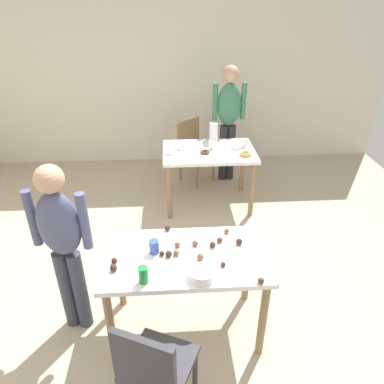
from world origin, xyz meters
TOP-DOWN VIEW (x-y plane):
  - ground_plane at (0.00, 0.00)m, footprint 6.40×6.40m
  - wall_back at (0.00, 3.20)m, footprint 6.40×0.10m
  - dining_table_near at (-0.03, -0.25)m, footprint 1.22×0.69m
  - dining_table_far at (0.35, 1.70)m, footprint 1.11×0.74m
  - chair_near_table at (-0.26, -0.96)m, footprint 0.53×0.53m
  - chair_far_table at (0.21, 2.41)m, footprint 0.56×0.56m
  - person_girl_near at (-0.92, -0.16)m, footprint 0.46×0.25m
  - person_adult_far at (0.68, 2.39)m, footprint 0.45×0.22m
  - mixing_bowl at (0.07, -0.49)m, footprint 0.18×0.18m
  - soda_can at (-0.32, -0.50)m, footprint 0.07×0.07m
  - fork_near at (-0.31, -0.07)m, footprint 0.17×0.02m
  - cup_near_0 at (-0.26, -0.20)m, footprint 0.07×0.07m
  - cake_ball_0 at (0.07, -0.30)m, footprint 0.05×0.05m
  - cake_ball_1 at (0.45, -0.57)m, footprint 0.04×0.04m
  - cake_ball_2 at (0.18, -0.17)m, footprint 0.05×0.05m
  - cake_ball_3 at (0.31, 0.01)m, footprint 0.04×0.04m
  - cake_ball_4 at (0.23, -0.39)m, footprint 0.04×0.04m
  - cake_ball_5 at (-0.54, -0.38)m, footprint 0.05×0.05m
  - cake_ball_6 at (-0.10, -0.24)m, footprint 0.04×0.04m
  - cake_ball_7 at (-0.20, -0.24)m, footprint 0.04×0.04m
  - cake_ball_8 at (-0.09, -0.14)m, footprint 0.04×0.04m
  - cake_ball_9 at (0.05, -0.14)m, footprint 0.05×0.05m
  - cake_ball_10 at (0.24, -0.11)m, footprint 0.05×0.05m
  - cake_ball_11 at (-0.15, -0.25)m, footprint 0.05×0.05m
  - cake_ball_12 at (0.38, -0.14)m, footprint 0.05×0.05m
  - cake_ball_13 at (-0.54, -0.30)m, footprint 0.04×0.04m
  - cake_ball_14 at (-0.16, 0.07)m, footprint 0.05×0.05m
  - pitcher_far at (0.43, 1.97)m, footprint 0.11×0.11m
  - cup_far_0 at (0.80, 1.79)m, footprint 0.07×0.07m
  - cup_far_1 at (0.38, 1.74)m, footprint 0.07×0.07m
  - donut_far_0 at (-0.13, 1.63)m, footprint 0.12×0.12m
  - donut_far_1 at (0.29, 1.61)m, footprint 0.11×0.11m
  - donut_far_2 at (0.02, 1.75)m, footprint 0.12×0.12m
  - donut_far_3 at (0.68, 1.73)m, footprint 0.13×0.13m
  - donut_far_4 at (0.76, 1.52)m, footprint 0.14×0.14m
  - donut_far_5 at (0.46, 1.84)m, footprint 0.11×0.11m

SIDE VIEW (x-z plane):
  - ground_plane at x=0.00m, z-range 0.00..0.00m
  - chair_near_table at x=-0.26m, z-range 0.06..0.93m
  - chair_far_table at x=0.21m, z-range 0.06..0.93m
  - dining_table_far at x=0.35m, z-range 0.27..1.02m
  - dining_table_near at x=-0.03m, z-range 0.27..1.02m
  - fork_near at x=-0.31m, z-range 0.75..0.76m
  - donut_far_1 at x=0.29m, z-range 0.75..0.78m
  - donut_far_5 at x=0.46m, z-range 0.75..0.78m
  - donut_far_0 at x=-0.13m, z-range 0.75..0.79m
  - donut_far_2 at x=0.02m, z-range 0.75..0.79m
  - donut_far_3 at x=0.68m, z-range 0.75..0.79m
  - cake_ball_4 at x=0.23m, z-range 0.75..0.79m
  - cake_ball_7 at x=-0.20m, z-range 0.75..0.79m
  - donut_far_4 at x=0.76m, z-range 0.75..0.79m
  - cake_ball_3 at x=0.31m, z-range 0.75..0.79m
  - cake_ball_8 at x=-0.09m, z-range 0.75..0.79m
  - cake_ball_13 at x=-0.54m, z-range 0.75..0.79m
  - cake_ball_6 at x=-0.10m, z-range 0.75..0.79m
  - cake_ball_1 at x=0.45m, z-range 0.75..0.79m
  - cake_ball_14 at x=-0.16m, z-range 0.75..0.80m
  - cake_ball_10 at x=0.24m, z-range 0.75..0.80m
  - cake_ball_2 at x=0.18m, z-range 0.75..0.80m
  - cake_ball_9 at x=0.05m, z-range 0.75..0.80m
  - cake_ball_11 at x=-0.15m, z-range 0.75..0.80m
  - cake_ball_0 at x=0.07m, z-range 0.75..0.80m
  - cake_ball_12 at x=0.38m, z-range 0.75..0.80m
  - cake_ball_5 at x=-0.54m, z-range 0.75..0.80m
  - mixing_bowl at x=0.07m, z-range 0.75..0.81m
  - cup_far_0 at x=0.80m, z-range 0.75..0.84m
  - cup_far_1 at x=0.38m, z-range 0.75..0.85m
  - cup_near_0 at x=-0.26m, z-range 0.75..0.86m
  - soda_can at x=-0.32m, z-range 0.75..0.87m
  - pitcher_far at x=0.43m, z-range 0.75..1.00m
  - person_girl_near at x=-0.92m, z-range 0.14..1.61m
  - person_adult_far at x=0.68m, z-range 0.17..1.78m
  - wall_back at x=0.00m, z-range 0.00..2.60m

